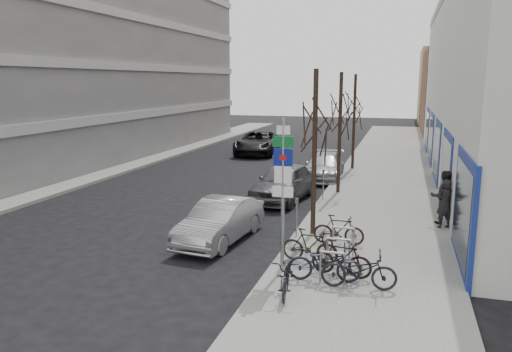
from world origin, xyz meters
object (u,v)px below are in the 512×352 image
Objects in this scene: highway_sign_pole at (283,186)px; bike_far_inner at (339,229)px; meter_front at (297,213)px; meter_back at (339,161)px; pedestrian_far at (444,197)px; bike_mid_curb at (325,260)px; pedestrian_near at (445,204)px; bike_near_right at (341,258)px; parked_car_front at (220,221)px; tree_near at (315,113)px; bike_far_curb at (359,267)px; meter_mid at (323,181)px; bike_mid_inner at (310,245)px; parked_car_mid at (284,182)px; parked_car_back at (324,166)px; bike_rack at (338,250)px; bike_near_left at (287,271)px; tree_far at (355,99)px; lane_car at (258,143)px.

bike_far_inner is at bearing 65.70° from highway_sign_pole.
meter_back is (0.00, 11.00, 0.00)m from meter_front.
highway_sign_pole reaches higher than pedestrian_far.
pedestrian_near is (3.21, 5.81, 0.28)m from bike_mid_curb.
parked_car_front is at bearing 70.47° from bike_near_right.
pedestrian_far is at bearing 30.09° from tree_near.
bike_far_curb is 3.32m from bike_far_inner.
bike_near_right is (1.80, -8.46, -0.28)m from meter_mid.
parked_car_mid reaches higher than bike_mid_inner.
parked_car_mid is (-3.50, 8.36, 0.15)m from bike_near_right.
tree_near is 2.99× the size of bike_mid_curb.
highway_sign_pole is 3.37m from bike_far_inner.
pedestrian_near is (4.40, 5.41, -1.46)m from highway_sign_pole.
meter_back is 0.79× the size of bike_near_right.
parked_car_back is at bearing 96.73° from tree_near.
highway_sign_pole reaches higher than parked_car_mid.
bike_rack is 4.32m from parked_car_front.
bike_mid_inner is (0.17, 2.15, -0.04)m from bike_near_left.
pedestrian_near is at bearing 30.40° from parked_car_front.
highway_sign_pole is at bearing 63.50° from bike_mid_curb.
bike_far_curb is 0.95× the size of pedestrian_far.
bike_rack is 2.92m from meter_front.
parked_car_front is (-2.35, -11.77, -0.24)m from meter_back.
tree_far is 3.40× the size of bike_mid_inner.
pedestrian_near is (2.85, 5.36, 0.36)m from bike_near_right.
bike_mid_curb reaches higher than bike_rack.
bike_mid_inner is 1.03× the size of bike_far_inner.
bike_far_inner is 6.61m from parked_car_mid.
highway_sign_pole reaches higher than parked_car_front.
tree_near is 5.08m from bike_near_right.
pedestrian_far reaches higher than lane_car.
pedestrian_far is (4.20, 2.43, -2.99)m from tree_near.
bike_near_right is 0.35× the size of parked_car_mid.
bike_far_inner is at bearing -16.94° from meter_front.
tree_far is at bearing 94.32° from bike_rack.
tree_near is 4.33× the size of meter_back.
pedestrian_near is at bearing 27.29° from meter_front.
lane_car is at bearing 117.36° from meter_mid.
pedestrian_near is at bearing -18.29° from parked_car_mid.
bike_mid_inner is 0.39× the size of parked_car_front.
lane_car is at bearing 125.49° from parked_car_back.
tree_far is 2.99× the size of bike_mid_curb.
highway_sign_pole is at bearing 155.63° from bike_far_inner.
parked_car_front is at bearing 139.18° from highway_sign_pole.
pedestrian_near is (3.80, 4.61, 0.36)m from bike_mid_inner.
parked_car_back reaches higher than bike_mid_inner.
pedestrian_near is at bearing -34.14° from bike_mid_inner.
highway_sign_pole is 2.60× the size of bike_mid_inner.
highway_sign_pole is 2.39m from bike_near_right.
bike_near_right is 0.95× the size of pedestrian_near.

